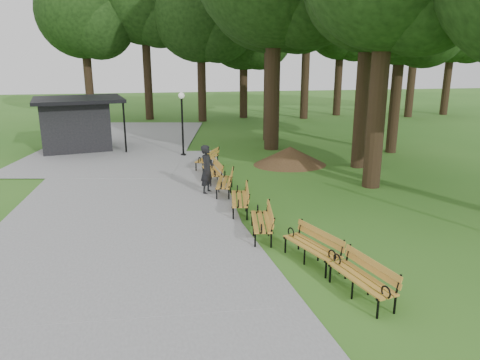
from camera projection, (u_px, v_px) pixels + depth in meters
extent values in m
plane|color=#2E641C|center=(246.00, 222.00, 14.39)|extent=(100.00, 100.00, 0.00)
cube|color=gray|center=(123.00, 199.00, 16.58)|extent=(12.00, 38.00, 0.06)
imported|color=black|center=(207.00, 170.00, 17.06)|extent=(0.73, 0.81, 1.86)
cylinder|color=black|center=(183.00, 127.00, 23.20)|extent=(0.10, 0.10, 3.00)
sphere|color=white|center=(181.00, 96.00, 22.77)|extent=(0.32, 0.32, 0.32)
cone|color=#47301C|center=(290.00, 156.00, 21.61)|extent=(2.92, 2.92, 0.88)
cylinder|color=black|center=(378.00, 91.00, 17.18)|extent=(0.70, 0.70, 7.51)
cylinder|color=black|center=(362.00, 88.00, 20.32)|extent=(0.60, 0.60, 7.30)
cylinder|color=black|center=(273.00, 68.00, 24.13)|extent=(0.80, 0.80, 8.74)
cylinder|color=black|center=(270.00, 71.00, 26.84)|extent=(0.76, 0.76, 8.27)
cylinder|color=black|center=(396.00, 89.00, 23.58)|extent=(0.56, 0.56, 6.66)
sphere|color=black|center=(404.00, 8.00, 22.51)|extent=(5.50, 5.50, 5.50)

